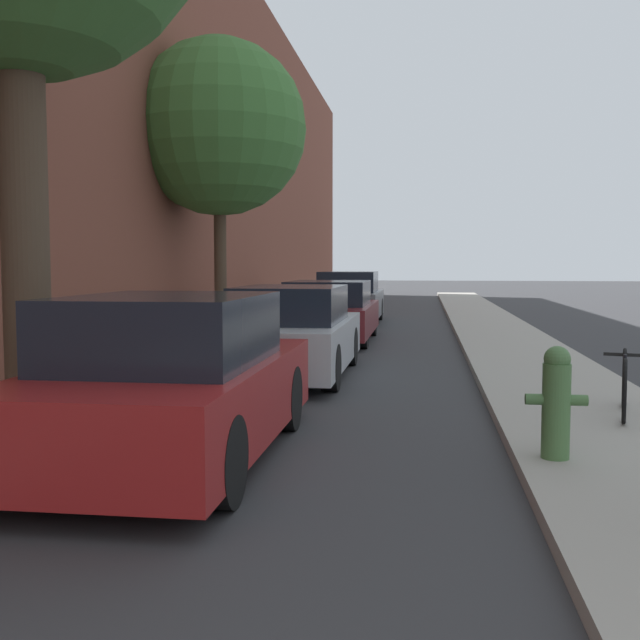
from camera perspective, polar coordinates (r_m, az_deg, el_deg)
name	(u,v)px	position (r m, az deg, el deg)	size (l,w,h in m)	color
ground_plane	(368,345)	(15.72, 3.68, -1.91)	(120.00, 120.00, 0.00)	#333335
sidewalk_left	(233,340)	(16.19, -6.62, -1.54)	(2.00, 52.00, 0.12)	#9E998E
sidewalk_right	(510,344)	(15.77, 14.25, -1.80)	(2.00, 52.00, 0.12)	#9E998E
building_facade_left	(169,109)	(16.81, -11.39, 15.46)	(0.70, 52.00, 9.95)	brown
parked_car_red	(173,383)	(6.62, -11.13, -4.70)	(1.75, 4.01, 1.44)	black
parked_car_silver	(293,334)	(11.31, -2.09, -1.04)	(1.69, 4.22, 1.37)	black
parked_car_maroon	(330,312)	(16.39, 0.73, 0.60)	(1.88, 4.40, 1.33)	black
parked_car_grey	(349,299)	(21.41, 2.22, 1.62)	(1.77, 4.09, 1.48)	black
street_tree_far	(219,128)	(15.51, -7.69, 14.27)	(3.50, 3.50, 6.04)	#4C3A2B
fire_hydrant	(556,401)	(6.41, 17.53, -5.88)	(0.49, 0.23, 0.92)	#47703D
bicycle	(624,383)	(8.49, 22.14, -4.45)	(0.53, 1.57, 0.66)	black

